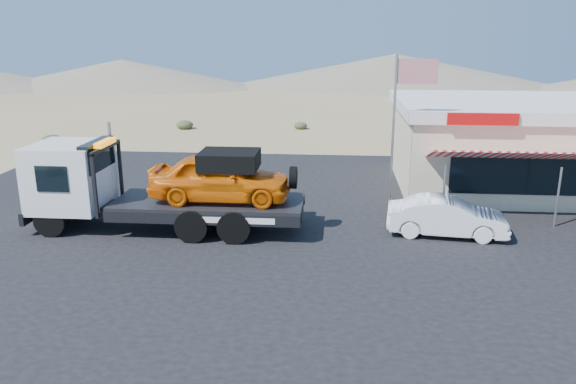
% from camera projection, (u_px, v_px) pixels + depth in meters
% --- Properties ---
extents(ground, '(120.00, 120.00, 0.00)m').
position_uv_depth(ground, '(253.00, 252.00, 18.01)').
color(ground, olive).
rests_on(ground, ground).
extents(asphalt_lot, '(32.00, 24.00, 0.02)m').
position_uv_depth(asphalt_lot, '(319.00, 223.00, 20.71)').
color(asphalt_lot, black).
rests_on(asphalt_lot, ground).
extents(tow_truck, '(9.46, 2.81, 3.16)m').
position_uv_depth(tow_truck, '(159.00, 183.00, 19.64)').
color(tow_truck, black).
rests_on(tow_truck, asphalt_lot).
extents(white_sedan, '(4.16, 1.84, 1.33)m').
position_uv_depth(white_sedan, '(447.00, 217.00, 19.25)').
color(white_sedan, white).
rests_on(white_sedan, asphalt_lot).
extents(jerky_store, '(10.40, 9.97, 3.90)m').
position_uv_depth(jerky_store, '(513.00, 143.00, 25.19)').
color(jerky_store, '#C5B595').
rests_on(jerky_store, asphalt_lot).
extents(flagpole, '(1.55, 0.10, 6.00)m').
position_uv_depth(flagpole, '(400.00, 117.00, 20.88)').
color(flagpole, '#99999E').
rests_on(flagpole, asphalt_lot).
extents(distant_hills, '(126.00, 48.00, 4.20)m').
position_uv_depth(distant_hills, '(240.00, 73.00, 71.14)').
color(distant_hills, '#726B59').
rests_on(distant_hills, ground).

